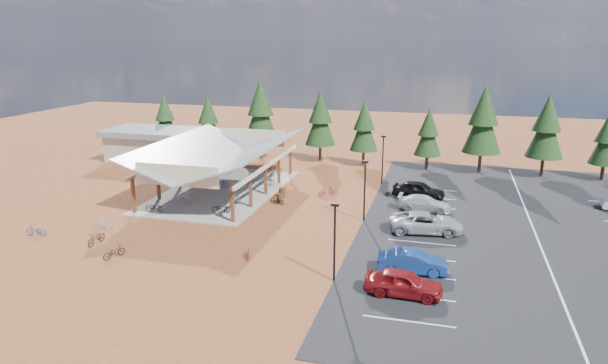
{
  "coord_description": "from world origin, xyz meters",
  "views": [
    {
      "loc": [
        11.37,
        -40.91,
        15.0
      ],
      "look_at": [
        -0.76,
        4.06,
        2.4
      ],
      "focal_mm": 32.0,
      "sensor_mm": 36.0,
      "label": 1
    }
  ],
  "objects_px": {
    "lamp_post_1": "(365,186)",
    "bike_0": "(154,207)",
    "car_0": "(403,283)",
    "lamp_post_2": "(383,156)",
    "outbuilding": "(153,144)",
    "car_4": "(419,190)",
    "bike_4": "(221,208)",
    "bike_pavilion": "(221,154)",
    "bike_1": "(184,195)",
    "bike_12": "(114,252)",
    "bike_9": "(103,223)",
    "bike_15": "(327,191)",
    "bike_16": "(277,200)",
    "car_3": "(425,203)",
    "bike_11": "(248,252)",
    "bike_6": "(267,181)",
    "bike_8": "(96,238)",
    "bike_5": "(235,198)",
    "trash_bin_1": "(282,193)",
    "bike_2": "(220,183)",
    "car_1": "(413,262)",
    "bike_3": "(226,166)",
    "car_2": "(426,222)",
    "bike_7": "(274,169)"
  },
  "relations": [
    {
      "from": "bike_9",
      "to": "bike_15",
      "type": "xyz_separation_m",
      "value": [
        15.31,
        13.64,
        0.03
      ]
    },
    {
      "from": "car_1",
      "to": "bike_16",
      "type": "bearing_deg",
      "value": 42.36
    },
    {
      "from": "lamp_post_1",
      "to": "bike_0",
      "type": "bearing_deg",
      "value": -171.16
    },
    {
      "from": "bike_9",
      "to": "bike_6",
      "type": "bearing_deg",
      "value": -54.25
    },
    {
      "from": "lamp_post_2",
      "to": "car_0",
      "type": "xyz_separation_m",
      "value": [
        4.4,
        -24.93,
        -2.15
      ]
    },
    {
      "from": "bike_0",
      "to": "car_2",
      "type": "xyz_separation_m",
      "value": [
        23.16,
        1.18,
        0.32
      ]
    },
    {
      "from": "bike_pavilion",
      "to": "bike_12",
      "type": "relative_size",
      "value": 11.23
    },
    {
      "from": "bike_5",
      "to": "bike_12",
      "type": "bearing_deg",
      "value": -174.38
    },
    {
      "from": "bike_pavilion",
      "to": "lamp_post_1",
      "type": "distance_m",
      "value": 15.83
    },
    {
      "from": "bike_16",
      "to": "car_3",
      "type": "relative_size",
      "value": 0.34
    },
    {
      "from": "bike_15",
      "to": "bike_3",
      "type": "bearing_deg",
      "value": 23.61
    },
    {
      "from": "bike_4",
      "to": "bike_pavilion",
      "type": "bearing_deg",
      "value": 7.91
    },
    {
      "from": "bike_0",
      "to": "trash_bin_1",
      "type": "bearing_deg",
      "value": -62.86
    },
    {
      "from": "bike_2",
      "to": "car_1",
      "type": "relative_size",
      "value": 0.35
    },
    {
      "from": "trash_bin_1",
      "to": "car_0",
      "type": "height_order",
      "value": "car_0"
    },
    {
      "from": "car_3",
      "to": "bike_15",
      "type": "bearing_deg",
      "value": 80.59
    },
    {
      "from": "bike_1",
      "to": "bike_12",
      "type": "relative_size",
      "value": 0.97
    },
    {
      "from": "outbuilding",
      "to": "trash_bin_1",
      "type": "height_order",
      "value": "outbuilding"
    },
    {
      "from": "car_0",
      "to": "bike_5",
      "type": "bearing_deg",
      "value": 51.9
    },
    {
      "from": "car_0",
      "to": "car_2",
      "type": "height_order",
      "value": "car_2"
    },
    {
      "from": "bike_pavilion",
      "to": "bike_15",
      "type": "distance_m",
      "value": 10.98
    },
    {
      "from": "bike_15",
      "to": "car_2",
      "type": "bearing_deg",
      "value": -168.44
    },
    {
      "from": "bike_0",
      "to": "bike_15",
      "type": "distance_m",
      "value": 16.11
    },
    {
      "from": "trash_bin_1",
      "to": "bike_2",
      "type": "bearing_deg",
      "value": 167.04
    },
    {
      "from": "bike_3",
      "to": "car_4",
      "type": "height_order",
      "value": "car_4"
    },
    {
      "from": "car_1",
      "to": "car_4",
      "type": "height_order",
      "value": "car_4"
    },
    {
      "from": "outbuilding",
      "to": "car_4",
      "type": "height_order",
      "value": "outbuilding"
    },
    {
      "from": "bike_3",
      "to": "bike_5",
      "type": "xyz_separation_m",
      "value": [
        5.75,
        -11.41,
        -0.05
      ]
    },
    {
      "from": "bike_6",
      "to": "bike_4",
      "type": "bearing_deg",
      "value": 177.09
    },
    {
      "from": "outbuilding",
      "to": "bike_2",
      "type": "height_order",
      "value": "outbuilding"
    },
    {
      "from": "car_0",
      "to": "lamp_post_2",
      "type": "bearing_deg",
      "value": 12.61
    },
    {
      "from": "outbuilding",
      "to": "bike_3",
      "type": "height_order",
      "value": "outbuilding"
    },
    {
      "from": "outbuilding",
      "to": "lamp_post_2",
      "type": "bearing_deg",
      "value": -7.85
    },
    {
      "from": "lamp_post_1",
      "to": "car_3",
      "type": "xyz_separation_m",
      "value": [
        4.77,
        3.93,
        -2.27
      ]
    },
    {
      "from": "car_1",
      "to": "car_3",
      "type": "distance_m",
      "value": 13.49
    },
    {
      "from": "bike_0",
      "to": "bike_8",
      "type": "height_order",
      "value": "bike_8"
    },
    {
      "from": "bike_7",
      "to": "car_2",
      "type": "distance_m",
      "value": 22.47
    },
    {
      "from": "bike_1",
      "to": "car_1",
      "type": "bearing_deg",
      "value": -107.66
    },
    {
      "from": "trash_bin_1",
      "to": "bike_16",
      "type": "height_order",
      "value": "trash_bin_1"
    },
    {
      "from": "bike_6",
      "to": "car_4",
      "type": "xyz_separation_m",
      "value": [
        15.42,
        -0.49,
        0.32
      ]
    },
    {
      "from": "bike_11",
      "to": "bike_12",
      "type": "height_order",
      "value": "bike_12"
    },
    {
      "from": "bike_3",
      "to": "car_4",
      "type": "xyz_separation_m",
      "value": [
        21.94,
        -5.12,
        0.24
      ]
    },
    {
      "from": "bike_16",
      "to": "car_2",
      "type": "height_order",
      "value": "car_2"
    },
    {
      "from": "bike_5",
      "to": "car_4",
      "type": "height_order",
      "value": "car_4"
    },
    {
      "from": "bike_0",
      "to": "bike_5",
      "type": "bearing_deg",
      "value": -65.95
    },
    {
      "from": "bike_11",
      "to": "car_1",
      "type": "bearing_deg",
      "value": -19.83
    },
    {
      "from": "bike_12",
      "to": "car_4",
      "type": "height_order",
      "value": "car_4"
    },
    {
      "from": "bike_8",
      "to": "bike_15",
      "type": "bearing_deg",
      "value": 52.47
    },
    {
      "from": "bike_11",
      "to": "bike_12",
      "type": "distance_m",
      "value": 9.38
    },
    {
      "from": "car_1",
      "to": "car_3",
      "type": "relative_size",
      "value": 0.99
    }
  ]
}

